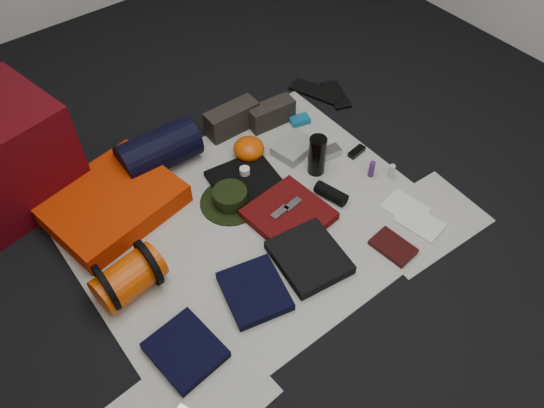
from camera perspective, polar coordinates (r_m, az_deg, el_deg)
floor at (r=2.56m, az=-2.10°, el=-2.15°), size 4.50×4.50×0.02m
newspaper_mat at (r=2.55m, az=-2.11°, el=-1.97°), size 1.60×1.30×0.01m
newspaper_sheet_front_left at (r=2.15m, az=-8.75°, el=-20.41°), size 0.61×0.44×0.00m
newspaper_sheet_front_right at (r=2.65m, az=15.90°, el=-1.80°), size 0.60×0.43×0.00m
sleeping_pad at (r=2.67m, az=-16.90°, el=0.18°), size 0.68×0.59×0.11m
stuff_sack at (r=2.34m, az=-15.15°, el=-7.66°), size 0.31×0.21×0.17m
sack_strap_left at (r=2.31m, az=-17.43°, el=-8.58°), size 0.02×0.22×0.22m
sack_strap_right at (r=2.34m, az=-13.13°, el=-6.16°), size 0.02×0.22×0.22m
navy_duffel at (r=2.78m, az=-12.04°, el=5.67°), size 0.42×0.23×0.21m
boonie_brim at (r=2.63m, az=-4.47°, el=0.23°), size 0.39×0.39×0.01m
boonie_crown at (r=2.60m, az=-4.53°, el=0.82°), size 0.17×0.17×0.07m
hiking_boot_left at (r=2.96m, az=-4.32°, el=9.11°), size 0.30×0.12×0.15m
hiking_boot_right at (r=3.00m, az=-0.08°, el=9.68°), size 0.27×0.12×0.13m
flip_flop_left at (r=3.27m, az=4.70°, el=11.95°), size 0.21×0.33×0.02m
flip_flop_right at (r=3.26m, az=6.90°, el=11.59°), size 0.18×0.28×0.01m
trousers_navy_a at (r=2.20m, az=-9.30°, el=-15.25°), size 0.27×0.30×0.04m
trousers_navy_b at (r=2.30m, az=-1.89°, el=-9.35°), size 0.31×0.34×0.04m
trousers_charcoal at (r=2.40m, az=4.01°, el=-5.73°), size 0.33×0.36×0.05m
black_tshirt at (r=2.70m, az=-2.90°, el=2.53°), size 0.36×0.34×0.03m
red_shirt at (r=2.54m, az=1.82°, el=-1.17°), size 0.37×0.37×0.05m
orange_stuff_sack at (r=2.81m, az=-2.50°, el=5.96°), size 0.21×0.21×0.11m
first_aid_pouch at (r=2.85m, az=2.38°, el=6.07°), size 0.24×0.20×0.05m
water_bottle at (r=2.70m, az=4.87°, el=5.23°), size 0.10×0.10×0.22m
speaker at (r=2.63m, az=6.37°, el=1.15°), size 0.11×0.18×0.07m
compact_camera at (r=2.85m, az=6.25°, el=5.56°), size 0.12×0.08×0.04m
cyan_case at (r=3.04m, az=3.00°, el=8.99°), size 0.12×0.09×0.03m
toiletry_purple at (r=2.76m, az=10.67°, el=3.71°), size 0.04×0.04×0.09m
toiletry_clear at (r=2.77m, az=12.72°, el=3.41°), size 0.03×0.03×0.09m
paperback_book at (r=2.50m, az=12.90°, el=-4.51°), size 0.15×0.21×0.03m
map_booklet at (r=2.63m, az=15.60°, el=-1.95°), size 0.18×0.23×0.01m
map_printout at (r=2.68m, az=14.15°, el=-0.41°), size 0.18×0.22×0.01m
sunglasses at (r=2.89m, az=9.09°, el=5.58°), size 0.11×0.06×0.03m
tape_roll at (r=2.70m, az=-2.96°, el=3.57°), size 0.05×0.05×0.04m
energy_bar_a at (r=2.51m, az=0.84°, el=-0.90°), size 0.10×0.05×0.01m
energy_bar_b at (r=2.55m, az=2.25°, el=-0.04°), size 0.10×0.05×0.01m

